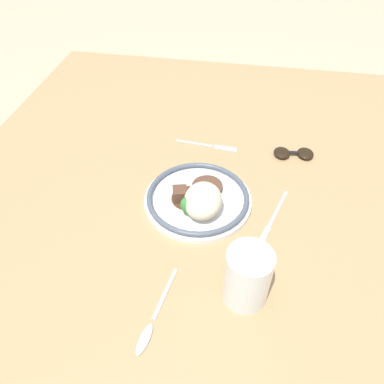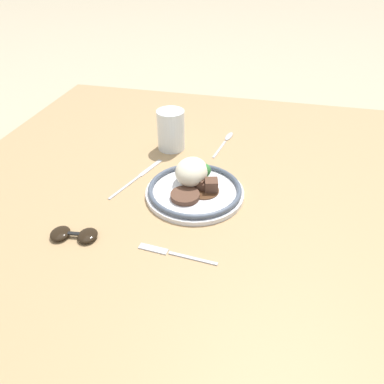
% 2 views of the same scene
% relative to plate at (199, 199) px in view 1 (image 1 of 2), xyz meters
% --- Properties ---
extents(ground_plane, '(8.00, 8.00, 0.00)m').
position_rel_plate_xyz_m(ground_plane, '(-0.04, 0.02, -0.05)').
color(ground_plane, tan).
extents(dining_table, '(1.36, 1.25, 0.03)m').
position_rel_plate_xyz_m(dining_table, '(-0.04, 0.02, -0.04)').
color(dining_table, tan).
rests_on(dining_table, ground).
extents(plate, '(0.24, 0.24, 0.07)m').
position_rel_plate_xyz_m(plate, '(0.00, 0.00, 0.00)').
color(plate, white).
rests_on(plate, dining_table).
extents(juice_glass, '(0.08, 0.08, 0.12)m').
position_rel_plate_xyz_m(juice_glass, '(0.21, 0.12, 0.03)').
color(juice_glass, orange).
rests_on(juice_glass, dining_table).
extents(fork, '(0.03, 0.17, 0.00)m').
position_rel_plate_xyz_m(fork, '(-0.22, 0.00, -0.02)').
color(fork, '#B7B7BC').
rests_on(fork, dining_table).
extents(knife, '(0.21, 0.08, 0.00)m').
position_rel_plate_xyz_m(knife, '(0.03, 0.16, -0.02)').
color(knife, '#B7B7BC').
rests_on(knife, dining_table).
extents(spoon, '(0.17, 0.04, 0.01)m').
position_rel_plate_xyz_m(spoon, '(0.29, -0.04, -0.02)').
color(spoon, '#B7B7BC').
rests_on(spoon, dining_table).
extents(sunglasses, '(0.06, 0.11, 0.01)m').
position_rel_plate_xyz_m(sunglasses, '(-0.22, 0.21, -0.01)').
color(sunglasses, black).
rests_on(sunglasses, dining_table).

